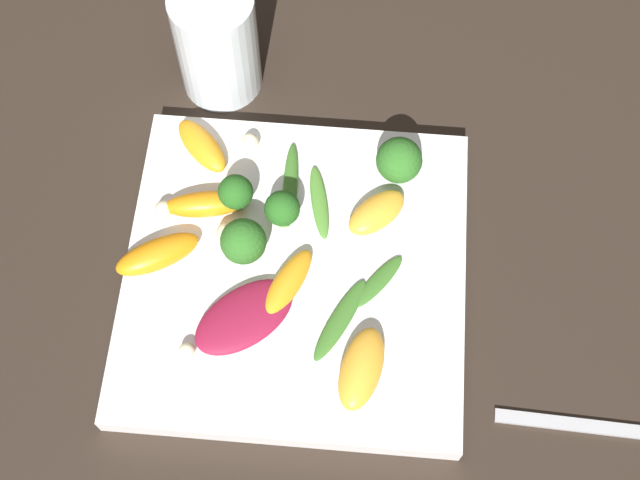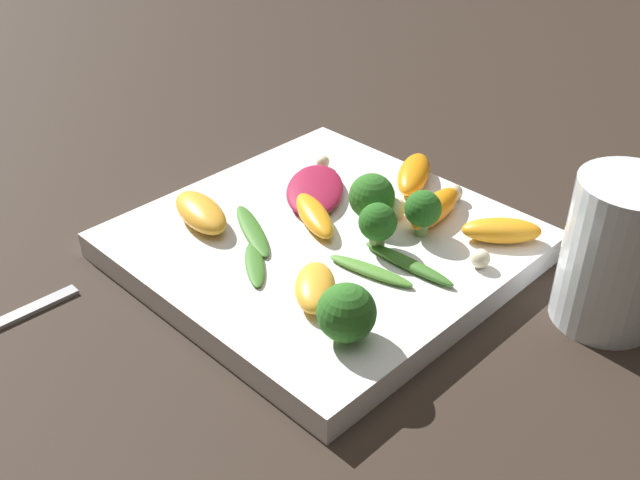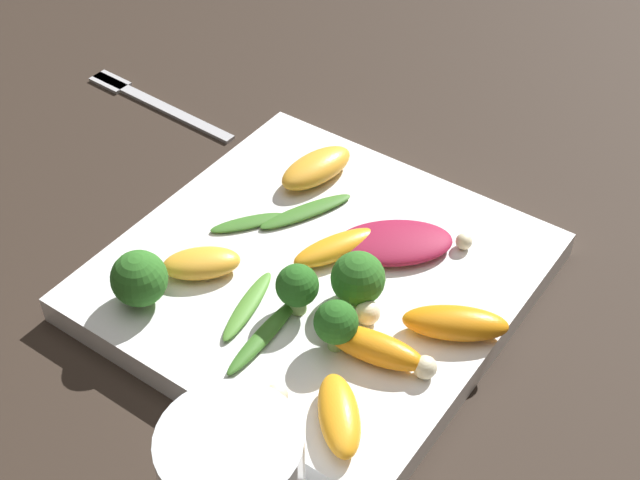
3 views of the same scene
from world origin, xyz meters
name	(u,v)px [view 2 (image 2 of 3)]	position (x,y,z in m)	size (l,w,h in m)	color
ground_plane	(324,256)	(0.00, 0.00, 0.00)	(2.40, 2.40, 0.00)	#2D231C
plate	(324,245)	(0.00, 0.00, 0.01)	(0.29, 0.29, 0.02)	white
drinking_glass	(617,254)	(0.20, 0.09, 0.06)	(0.08, 0.08, 0.12)	white
radicchio_leaf_0	(315,190)	(-0.05, 0.04, 0.03)	(0.10, 0.10, 0.01)	maroon
orange_segment_0	(201,212)	(-0.09, -0.06, 0.03)	(0.08, 0.05, 0.02)	#FCAD33
orange_segment_1	(414,174)	(0.00, 0.12, 0.03)	(0.06, 0.08, 0.02)	orange
orange_segment_2	(315,287)	(0.06, -0.07, 0.03)	(0.06, 0.06, 0.02)	#FCAD33
orange_segment_3	(314,215)	(-0.02, 0.01, 0.03)	(0.08, 0.05, 0.02)	orange
orange_segment_4	(501,231)	(0.11, 0.09, 0.03)	(0.07, 0.06, 0.02)	orange
orange_segment_5	(435,208)	(0.05, 0.08, 0.03)	(0.03, 0.07, 0.02)	orange
broccoli_floret_0	(346,313)	(0.10, -0.08, 0.04)	(0.04, 0.04, 0.04)	#84AD5B
broccoli_floret_1	(423,210)	(0.06, 0.06, 0.05)	(0.03, 0.03, 0.04)	#7A9E51
broccoli_floret_2	(372,197)	(0.01, 0.04, 0.04)	(0.04, 0.04, 0.04)	#84AD5B
broccoli_floret_3	(378,223)	(0.04, 0.01, 0.05)	(0.03, 0.03, 0.04)	#7A9E51
arugula_sprig_0	(255,264)	(-0.01, -0.07, 0.03)	(0.06, 0.05, 0.00)	#3D7528
arugula_sprig_1	(252,230)	(-0.04, -0.04, 0.03)	(0.08, 0.05, 0.01)	#3D7528
arugula_sprig_2	(370,271)	(0.06, -0.02, 0.03)	(0.07, 0.03, 0.01)	#518E33
arugula_sprig_3	(408,264)	(0.08, 0.01, 0.03)	(0.08, 0.02, 0.01)	#3D7528
macadamia_nut_0	(480,258)	(0.12, 0.05, 0.03)	(0.02, 0.02, 0.02)	beige
macadamia_nut_1	(454,193)	(0.04, 0.12, 0.03)	(0.02, 0.02, 0.02)	beige
macadamia_nut_2	(396,208)	(0.03, 0.06, 0.03)	(0.02, 0.02, 0.02)	beige
macadamia_nut_3	(323,162)	(-0.08, 0.08, 0.03)	(0.01, 0.01, 0.01)	beige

